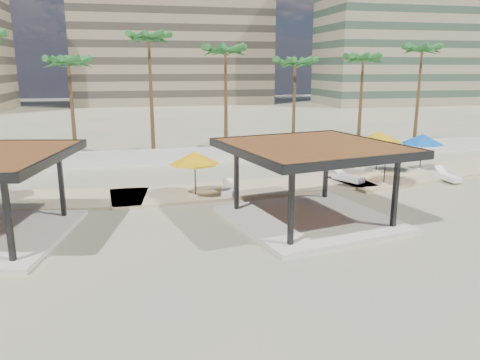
# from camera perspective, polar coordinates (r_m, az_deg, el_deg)

# --- Properties ---
(ground) EXTENTS (200.00, 200.00, 0.00)m
(ground) POSITION_cam_1_polar(r_m,az_deg,el_deg) (21.54, 0.03, -6.26)
(ground) COLOR tan
(ground) RESTS_ON ground
(promenade) EXTENTS (44.45, 7.97, 0.24)m
(promenade) POSITION_cam_1_polar(r_m,az_deg,el_deg) (29.09, 0.49, -0.82)
(promenade) COLOR #C6B284
(promenade) RESTS_ON ground
(boundary_wall) EXTENTS (56.00, 0.30, 1.20)m
(boundary_wall) POSITION_cam_1_polar(r_m,az_deg,el_deg) (36.65, -5.58, 3.01)
(boundary_wall) COLOR silver
(boundary_wall) RESTS_ON ground
(building_mid) EXTENTS (38.00, 16.00, 30.40)m
(building_mid) POSITION_cam_1_polar(r_m,az_deg,el_deg) (98.35, -8.28, 17.57)
(building_mid) COLOR #847259
(building_mid) RESTS_ON ground
(building_east) EXTENTS (32.00, 15.00, 36.40)m
(building_east) POSITION_cam_1_polar(r_m,az_deg,el_deg) (101.04, 19.56, 18.56)
(building_east) COLOR gray
(building_east) RESTS_ON ground
(pavilion_central) EXTENTS (8.87, 8.87, 3.81)m
(pavilion_central) POSITION_cam_1_polar(r_m,az_deg,el_deg) (22.53, 8.72, 0.52)
(pavilion_central) COLOR beige
(pavilion_central) RESTS_ON ground
(umbrella_b) EXTENTS (3.18, 3.18, 2.56)m
(umbrella_b) POSITION_cam_1_polar(r_m,az_deg,el_deg) (26.21, -5.54, 2.71)
(umbrella_b) COLOR beige
(umbrella_b) RESTS_ON promenade
(umbrella_c) EXTENTS (3.84, 3.84, 2.74)m
(umbrella_c) POSITION_cam_1_polar(r_m,az_deg,el_deg) (30.03, 17.43, 3.83)
(umbrella_c) COLOR beige
(umbrella_c) RESTS_ON promenade
(umbrella_d) EXTENTS (2.92, 2.92, 2.56)m
(umbrella_d) POSITION_cam_1_polar(r_m,az_deg,el_deg) (35.33, 21.37, 4.66)
(umbrella_d) COLOR beige
(umbrella_d) RESTS_ON promenade
(umbrella_e) EXTENTS (4.19, 4.19, 2.90)m
(umbrella_e) POSITION_cam_1_polar(r_m,az_deg,el_deg) (33.34, 16.56, 5.05)
(umbrella_e) COLOR beige
(umbrella_e) RESTS_ON promenade
(lounger_b) EXTENTS (1.03, 2.00, 0.72)m
(lounger_b) POSITION_cam_1_polar(r_m,az_deg,el_deg) (27.00, -1.56, -1.33)
(lounger_b) COLOR white
(lounger_b) RESTS_ON promenade
(lounger_c) EXTENTS (1.66, 2.32, 0.85)m
(lounger_c) POSITION_cam_1_polar(r_m,az_deg,el_deg) (30.95, 12.94, 0.32)
(lounger_c) COLOR white
(lounger_c) RESTS_ON promenade
(lounger_d) EXTENTS (0.76, 2.01, 0.75)m
(lounger_d) POSITION_cam_1_polar(r_m,az_deg,el_deg) (33.29, 23.95, 0.37)
(lounger_d) COLOR white
(lounger_d) RESTS_ON promenade
(palm_c) EXTENTS (3.00, 3.00, 8.52)m
(palm_c) POSITION_cam_1_polar(r_m,az_deg,el_deg) (38.10, -20.17, 12.95)
(palm_c) COLOR brown
(palm_c) RESTS_ON ground
(palm_d) EXTENTS (3.00, 3.00, 10.37)m
(palm_d) POSITION_cam_1_polar(r_m,az_deg,el_deg) (38.71, -11.06, 16.09)
(palm_d) COLOR brown
(palm_d) RESTS_ON ground
(palm_e) EXTENTS (3.00, 3.00, 9.45)m
(palm_e) POSITION_cam_1_polar(r_m,az_deg,el_deg) (38.88, -1.79, 15.04)
(palm_e) COLOR brown
(palm_e) RESTS_ON ground
(palm_f) EXTENTS (3.00, 3.00, 8.50)m
(palm_f) POSITION_cam_1_polar(r_m,az_deg,el_deg) (40.65, 6.73, 13.64)
(palm_f) COLOR brown
(palm_f) RESTS_ON ground
(palm_g) EXTENTS (3.00, 3.00, 8.85)m
(palm_g) POSITION_cam_1_polar(r_m,az_deg,el_deg) (42.67, 14.78, 13.74)
(palm_g) COLOR brown
(palm_g) RESTS_ON ground
(palm_h) EXTENTS (3.00, 3.00, 9.71)m
(palm_h) POSITION_cam_1_polar(r_m,az_deg,el_deg) (46.24, 21.31, 14.24)
(palm_h) COLOR brown
(palm_h) RESTS_ON ground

